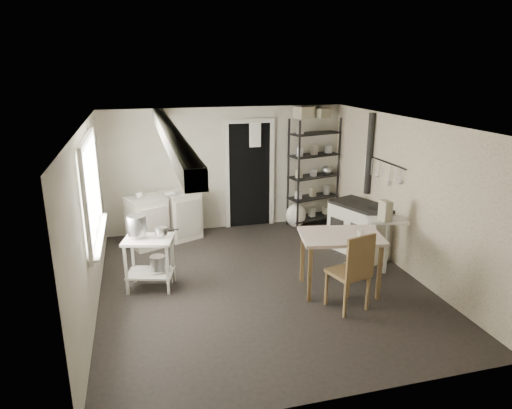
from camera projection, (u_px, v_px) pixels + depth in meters
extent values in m
plane|color=black|center=(261.00, 283.00, 6.61)|extent=(5.00, 5.00, 0.00)
plane|color=silver|center=(262.00, 123.00, 5.94)|extent=(5.00, 5.00, 0.00)
cube|color=#BCB6A0|center=(226.00, 169.00, 8.59)|extent=(4.50, 0.02, 2.30)
cube|color=#BCB6A0|center=(338.00, 290.00, 3.97)|extent=(4.50, 0.02, 2.30)
cube|color=#BCB6A0|center=(89.00, 221.00, 5.72)|extent=(0.02, 5.00, 2.30)
cube|color=#BCB6A0|center=(406.00, 196.00, 6.83)|extent=(0.02, 5.00, 2.30)
cylinder|color=silver|center=(137.00, 225.00, 6.19)|extent=(0.30, 0.30, 0.27)
cylinder|color=silver|center=(161.00, 231.00, 6.24)|extent=(0.20, 0.20, 0.09)
cylinder|color=silver|center=(158.00, 264.00, 6.33)|extent=(0.22, 0.22, 0.22)
imported|color=silver|center=(169.00, 191.00, 7.84)|extent=(0.32, 0.32, 0.07)
imported|color=silver|center=(139.00, 192.00, 7.71)|extent=(0.16, 0.16, 0.10)
imported|color=silver|center=(299.00, 156.00, 8.70)|extent=(0.10, 0.10, 0.18)
cube|color=#BEB999|center=(304.00, 122.00, 8.50)|extent=(0.38, 0.36, 0.22)
cube|color=#BEB999|center=(321.00, 122.00, 8.62)|extent=(0.35, 0.34, 0.17)
cube|color=#BEB999|center=(385.00, 211.00, 6.57)|extent=(0.13, 0.20, 0.30)
imported|color=silver|center=(360.00, 237.00, 6.17)|extent=(0.11, 0.11, 0.08)
ellipsoid|color=white|center=(296.00, 215.00, 8.84)|extent=(0.46, 0.42, 0.47)
cylinder|color=silver|center=(347.00, 267.00, 6.94)|extent=(0.13, 0.13, 0.14)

